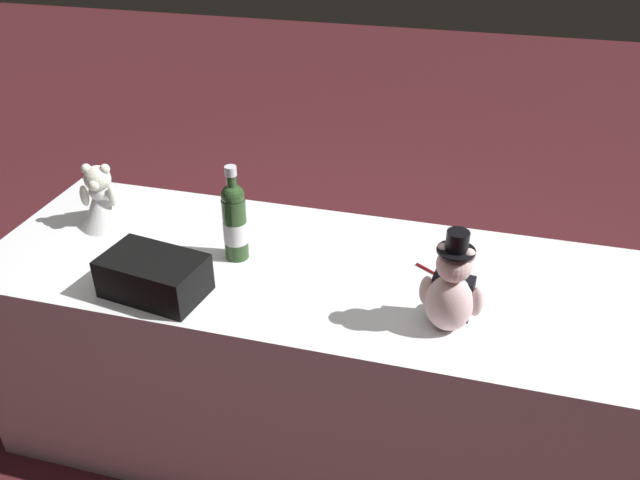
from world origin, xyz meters
The scene contains 7 objects.
ground_plane centered at (0.00, 0.00, 0.00)m, with size 12.00×12.00×0.00m, color #47191E.
reception_table centered at (0.00, 0.00, 0.35)m, with size 2.04×0.70×0.70m, color white.
teddy_bear_groom centered at (-0.39, 0.16, 0.81)m, with size 0.16×0.15×0.29m.
teddy_bear_bride centered at (0.75, -0.08, 0.80)m, with size 0.17×0.20×0.22m.
champagne_bottle centered at (0.26, 0.00, 0.83)m, with size 0.07×0.07×0.30m.
signing_pen centered at (-0.34, -0.05, 0.71)m, with size 0.13×0.09×0.01m.
gift_case_black centered at (0.41, 0.23, 0.76)m, with size 0.30×0.21×0.11m.
Camera 1 is at (-0.40, 1.50, 1.76)m, focal length 35.81 mm.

